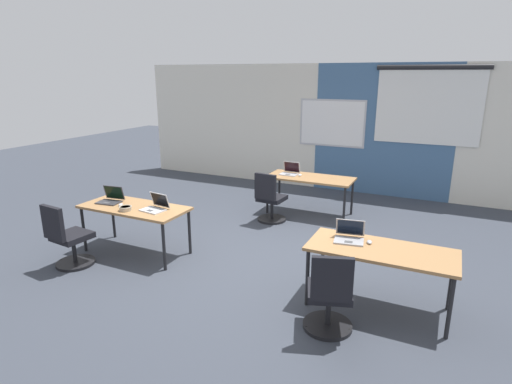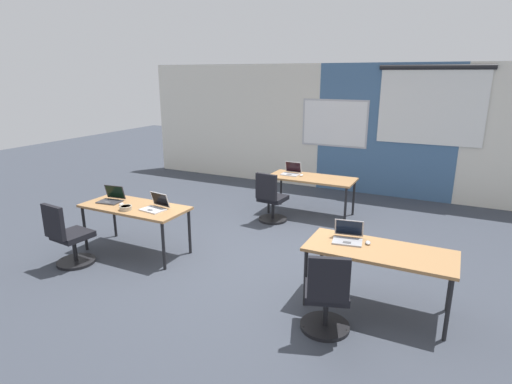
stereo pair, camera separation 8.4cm
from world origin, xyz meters
name	(u,v)px [view 2 (the right image)]	position (x,y,z in m)	size (l,w,h in m)	color
ground_plane	(260,258)	(0.00, 0.00, 0.00)	(24.00, 24.00, 0.00)	#383D47
back_wall_assembly	(344,128)	(0.04, 4.20, 1.41)	(10.00, 0.27, 2.80)	silver
desk_near_left	(135,210)	(-1.75, -0.60, 0.66)	(1.60, 0.70, 0.72)	#A37547
desk_near_right	(379,255)	(1.75, -0.60, 0.66)	(1.60, 0.70, 0.72)	#A37547
desk_far_center	(311,180)	(0.00, 2.20, 0.66)	(1.60, 0.70, 0.72)	#A37547
laptop_near_left_inner	(155,206)	(-1.37, -0.59, 0.77)	(0.37, 0.34, 0.23)	silver
laptop_far_left	(291,172)	(-0.43, 2.25, 0.77)	(0.34, 0.30, 0.23)	#B7B7BC
mouse_far_left	(301,175)	(-0.20, 2.20, 0.74)	(0.06, 0.10, 0.03)	silver
chair_far_left	(271,202)	(-0.50, 1.48, 0.38)	(0.52, 0.56, 0.92)	black
laptop_near_right_inner	(348,237)	(1.37, -0.51, 0.77)	(0.37, 0.35, 0.23)	#9E9EA3
mouse_near_right_inner	(368,243)	(1.60, -0.50, 0.74)	(0.08, 0.11, 0.03)	#B2B2B7
chair_near_right_inner	(327,299)	(1.38, -1.30, 0.38)	(0.56, 0.61, 0.92)	black
laptop_near_left_end	(111,198)	(-2.21, -0.59, 0.77)	(0.36, 0.33, 0.23)	#333338
mouse_near_left_end	(121,204)	(-1.95, -0.66, 0.74)	(0.09, 0.11, 0.03)	#B2B2B7
chair_near_left_end	(69,240)	(-2.27, -1.37, 0.38)	(0.52, 0.56, 0.92)	black
snack_bowl	(126,208)	(-1.73, -0.80, 0.76)	(0.18, 0.18, 0.06)	tan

